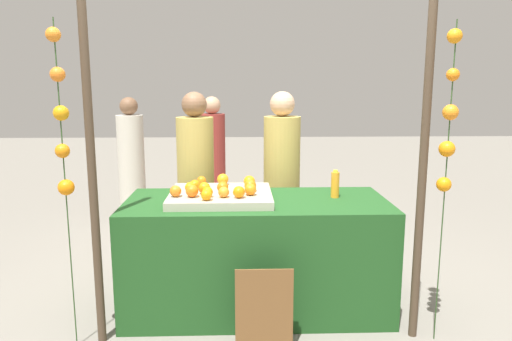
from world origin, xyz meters
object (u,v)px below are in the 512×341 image
at_px(orange_0, 250,190).
at_px(chalkboard_sign, 264,311).
at_px(orange_1, 223,187).
at_px(juice_bottle, 335,185).
at_px(vendor_right, 282,188).
at_px(stall_counter, 257,254).
at_px(vendor_left, 196,190).

bearing_deg(orange_0, chalkboard_sign, -81.96).
xyz_separation_m(orange_1, chalkboard_sign, (0.28, -0.62, -0.69)).
bearing_deg(chalkboard_sign, orange_0, 98.04).
xyz_separation_m(juice_bottle, chalkboard_sign, (-0.58, -0.69, -0.68)).
distance_m(orange_0, vendor_right, 0.95).
relative_size(stall_counter, vendor_left, 1.19).
distance_m(orange_1, juice_bottle, 0.86).
xyz_separation_m(stall_counter, orange_1, (-0.25, -0.01, 0.53)).
relative_size(juice_bottle, vendor_right, 0.13).
xyz_separation_m(orange_1, vendor_right, (0.51, 0.80, -0.19)).
relative_size(stall_counter, orange_1, 23.12).
bearing_deg(stall_counter, orange_1, -178.03).
distance_m(stall_counter, chalkboard_sign, 0.65).
height_order(chalkboard_sign, vendor_left, vendor_left).
relative_size(orange_0, vendor_right, 0.05).
bearing_deg(vendor_left, chalkboard_sign, -68.23).
relative_size(orange_0, orange_1, 1.01).
bearing_deg(juice_bottle, chalkboard_sign, -129.90).
height_order(stall_counter, vendor_left, vendor_left).
bearing_deg(orange_1, orange_0, -22.38).
bearing_deg(vendor_right, chalkboard_sign, -99.29).
distance_m(juice_bottle, vendor_left, 1.34).
distance_m(juice_bottle, vendor_right, 0.82).
xyz_separation_m(stall_counter, juice_bottle, (0.61, 0.07, 0.53)).
relative_size(chalkboard_sign, vendor_right, 0.35).
bearing_deg(vendor_left, juice_bottle, -31.24).
bearing_deg(juice_bottle, vendor_right, 115.87).
xyz_separation_m(orange_1, vendor_left, (-0.27, 0.76, -0.19)).
relative_size(orange_1, juice_bottle, 0.40).
bearing_deg(orange_0, orange_1, 157.62).
xyz_separation_m(chalkboard_sign, vendor_left, (-0.55, 1.38, 0.49)).
height_order(orange_1, vendor_left, vendor_left).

